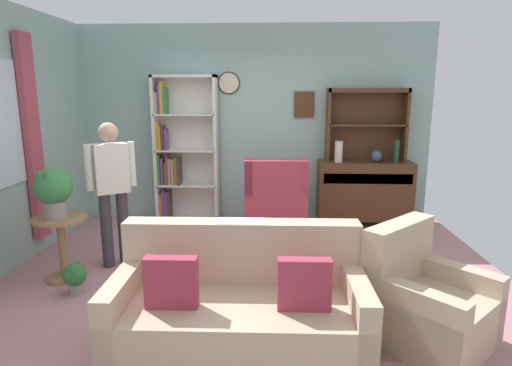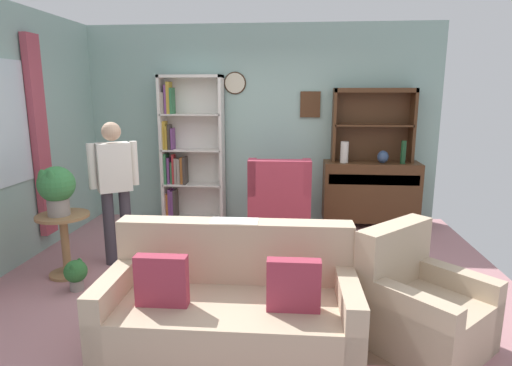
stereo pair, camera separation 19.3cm
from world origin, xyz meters
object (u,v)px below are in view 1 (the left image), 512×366
(couch_floral, at_px, (240,310))
(bottle_wine, at_px, (396,151))
(plant_stand, at_px, (62,241))
(potted_plant_small, at_px, (75,276))
(vase_round, at_px, (376,156))
(armchair_floral, at_px, (425,304))
(book_stack, at_px, (281,245))
(potted_plant_large, at_px, (53,189))
(sideboard_hutch, at_px, (366,115))
(sideboard, at_px, (364,190))
(vase_tall, at_px, (339,152))
(person_reading, at_px, (112,184))
(coffee_table, at_px, (268,255))
(wingback_chair, at_px, (275,208))
(bookshelf, at_px, (181,152))

(couch_floral, bearing_deg, bottle_wine, 57.73)
(plant_stand, relative_size, potted_plant_small, 2.18)
(vase_round, xyz_separation_m, armchair_floral, (-0.24, -2.85, -0.72))
(plant_stand, height_order, book_stack, plant_stand)
(bottle_wine, distance_m, potted_plant_large, 4.26)
(sideboard_hutch, relative_size, book_stack, 5.82)
(sideboard, bearing_deg, potted_plant_large, -149.58)
(bottle_wine, bearing_deg, vase_tall, 179.34)
(person_reading, relative_size, coffee_table, 1.95)
(plant_stand, distance_m, potted_plant_large, 0.54)
(sideboard_hutch, height_order, potted_plant_small, sideboard_hutch)
(armchair_floral, xyz_separation_m, book_stack, (-1.08, 0.82, 0.16))
(coffee_table, bearing_deg, couch_floral, -101.16)
(potted_plant_small, height_order, person_reading, person_reading)
(coffee_table, height_order, book_stack, book_stack)
(bottle_wine, bearing_deg, book_stack, -128.32)
(wingback_chair, distance_m, person_reading, 2.09)
(bookshelf, height_order, book_stack, bookshelf)
(bookshelf, distance_m, sideboard, 2.67)
(bottle_wine, height_order, person_reading, person_reading)
(vase_tall, bearing_deg, potted_plant_small, -141.05)
(wingback_chair, bearing_deg, couch_floral, -95.74)
(armchair_floral, height_order, person_reading, person_reading)
(wingback_chair, xyz_separation_m, potted_plant_small, (-1.87, -1.74, -0.21))
(couch_floral, xyz_separation_m, potted_plant_large, (-1.90, 1.10, 0.63))
(vase_tall, bearing_deg, coffee_table, -114.43)
(potted_plant_large, distance_m, person_reading, 0.59)
(vase_tall, distance_m, potted_plant_small, 3.63)
(vase_round, bearing_deg, book_stack, -123.18)
(bookshelf, xyz_separation_m, wingback_chair, (1.36, -0.64, -0.65))
(sideboard, height_order, coffee_table, sideboard)
(couch_floral, bearing_deg, vase_tall, 69.63)
(bottle_wine, distance_m, couch_floral, 3.64)
(vase_round, relative_size, wingback_chair, 0.16)
(wingback_chair, relative_size, plant_stand, 1.61)
(vase_tall, height_order, vase_round, vase_tall)
(sideboard, height_order, vase_round, vase_round)
(couch_floral, relative_size, coffee_table, 2.26)
(coffee_table, bearing_deg, vase_tall, 65.57)
(bookshelf, xyz_separation_m, armchair_floral, (2.50, -3.00, -0.74))
(vase_round, xyz_separation_m, bottle_wine, (0.26, -0.02, 0.07))
(vase_tall, bearing_deg, bottle_wine, -0.66)
(couch_floral, bearing_deg, wingback_chair, 84.26)
(bookshelf, bearing_deg, sideboard_hutch, 0.50)
(potted_plant_large, bearing_deg, potted_plant_small, -45.28)
(potted_plant_small, bearing_deg, potted_plant_large, 134.72)
(bottle_wine, height_order, potted_plant_large, bottle_wine)
(bookshelf, xyz_separation_m, vase_tall, (2.22, -0.17, 0.04))
(sideboard, height_order, couch_floral, sideboard)
(bottle_wine, distance_m, armchair_floral, 2.98)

